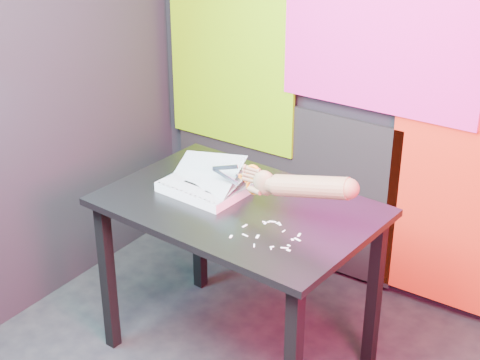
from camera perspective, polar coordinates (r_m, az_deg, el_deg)
The scene contains 7 objects.
room at distance 1.97m, azimuth 0.10°, elevation 2.68°, with size 3.01×3.01×2.71m.
backdrop at distance 3.33m, azimuth 15.33°, elevation 4.34°, with size 2.88×0.05×2.08m.
work_table at distance 3.01m, azimuth -0.10°, elevation -3.58°, with size 1.13×0.79×0.75m.
printout_stack at distance 3.05m, azimuth -2.81°, elevation -0.53°, with size 0.35×0.27×0.18m.
scissors at distance 2.86m, azimuth 0.77°, elevation 0.09°, with size 0.23×0.02×0.13m.
hand_forearm at distance 2.74m, azimuth 4.91°, elevation -0.47°, with size 0.48×0.09×0.16m.
paper_clippings at distance 2.75m, azimuth 2.46°, elevation -4.21°, with size 0.24×0.21×0.00m.
Camera 1 is at (1.02, -1.50, 2.13)m, focal length 55.00 mm.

